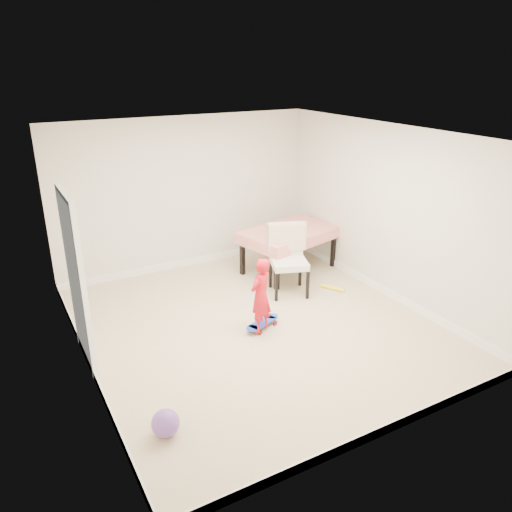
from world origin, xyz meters
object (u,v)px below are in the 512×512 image
dining_table (289,250)px  balloon (165,423)px  child (261,298)px  dining_chair (289,261)px  skateboard (262,325)px

dining_table → balloon: (-3.26, -2.89, -0.24)m
balloon → child: bearing=35.5°
dining_chair → balloon: 3.51m
dining_chair → child: bearing=-119.3°
dining_table → balloon: dining_table is taller
skateboard → balloon: balloon is taller
balloon → dining_chair: bearing=37.4°
dining_table → skateboard: dining_table is taller
skateboard → child: (-0.08, -0.09, 0.47)m
dining_chair → skateboard: bearing=-120.1°
skateboard → child: 0.49m
dining_chair → child: dining_chair is taller
skateboard → balloon: (-1.87, -1.37, 0.10)m
dining_chair → child: 1.30m
dining_table → skateboard: 2.09m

